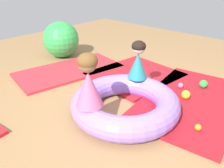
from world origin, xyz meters
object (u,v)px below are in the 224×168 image
Objects in this scene: inflatable_cushion at (125,103)px; play_ball_orange at (198,127)px; child_in_teal at (138,60)px; play_ball_pink at (181,85)px; child_in_pink at (88,81)px; play_ball_green at (203,84)px; play_ball_teal at (144,77)px; exercise_ball_large at (61,40)px; play_ball_yellow at (186,95)px.

play_ball_orange is at bearing -74.89° from inflatable_cushion.
child_in_teal is 0.75m from play_ball_pink.
child_in_pink is 1.72m from play_ball_green.
play_ball_teal is at bearing -163.48° from child_in_pink.
play_ball_orange is (-0.21, -0.92, -0.42)m from child_in_teal.
exercise_ball_large is at bearing -137.90° from child_in_teal.
inflatable_cushion is 0.80m from play_ball_orange.
inflatable_cushion is 2.24× the size of child_in_pink.
inflatable_cushion is at bearing -19.60° from child_in_teal.
play_ball_orange is 0.10× the size of exercise_ball_large.
child_in_teal is (0.42, 0.15, 0.36)m from inflatable_cushion.
play_ball_green is at bearing -64.73° from play_ball_teal.
play_ball_pink is at bearing 105.97° from child_in_teal.
play_ball_teal is (0.09, 0.70, -0.01)m from play_ball_yellow.
child_in_teal reaches higher than inflatable_cushion.
inflatable_cushion is at bearing 167.97° from play_ball_pink.
exercise_ball_large is at bearing 93.31° from play_ball_teal.
child_in_pink is 1.32m from play_ball_yellow.
exercise_ball_large is (-0.45, 2.52, 0.23)m from play_ball_green.
play_ball_pink is at bearing 39.74° from play_ball_yellow.
child_in_teal is 0.58m from play_ball_teal.
play_ball_green is at bearing 20.26° from play_ball_orange.
play_ball_green is 1.49× the size of play_ball_pink.
exercise_ball_large reaches higher than play_ball_teal.
child_in_pink is at bearing 167.16° from play_ball_pink.
child_in_teal is at bearing 118.75° from play_ball_yellow.
play_ball_teal is at bearing -86.69° from exercise_ball_large.
child_in_pink is 1.32m from play_ball_teal.
inflatable_cushion reaches higher than play_ball_orange.
play_ball_yellow is 2.49m from exercise_ball_large.
inflatable_cushion is at bearing 172.72° from child_in_pink.
child_in_teal is 0.87× the size of child_in_pink.
play_ball_orange is at bearing 133.22° from child_in_pink.
child_in_teal is at bearing -157.41° from play_ball_teal.
child_in_pink is 5.00× the size of play_ball_yellow.
play_ball_yellow is 0.29m from play_ball_pink.
exercise_ball_large is (0.49, 2.86, 0.25)m from play_ball_orange.
play_ball_orange is at bearing -99.70° from exercise_ball_large.
play_ball_orange is 0.92m from play_ball_pink.
play_ball_green is 0.17× the size of exercise_ball_large.
play_ball_pink is (0.73, 0.57, 0.00)m from play_ball_orange.
child_in_pink is at bearing -36.95° from child_in_teal.
play_ball_yellow is at bearing 37.39° from play_ball_orange.
child_in_pink reaches higher than play_ball_pink.
child_in_teal is at bearing 141.67° from play_ball_green.
play_ball_pink is at bearing -84.08° from exercise_ball_large.
play_ball_pink is (-0.21, 0.22, -0.02)m from play_ball_green.
inflatable_cushion reaches higher than play_ball_green.
inflatable_cushion is 1.87× the size of exercise_ball_large.
play_ball_green is at bearing 168.57° from child_in_pink.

